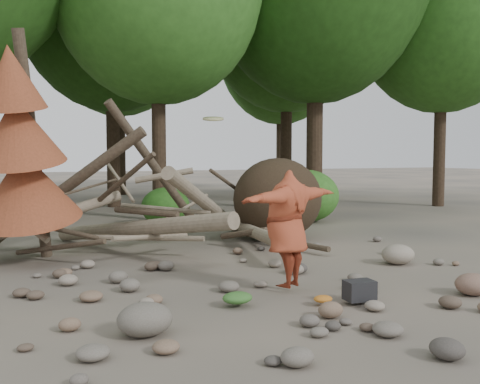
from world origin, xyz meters
name	(u,v)px	position (x,y,z in m)	size (l,w,h in m)	color
ground	(257,293)	(0.00, 0.00, 0.00)	(120.00, 120.00, 0.00)	#514C44
deadfall_pile	(257,202)	(2.02, 4.24, 0.95)	(8.55, 5.24, 3.30)	#332619
dead_conifer	(22,152)	(-3.12, 3.37, 2.11)	(2.06, 2.16, 4.35)	#4C3F30
bush_mid	(166,207)	(0.80, 7.80, 0.56)	(1.40, 1.40, 1.12)	#2C641D
bush_right	(306,196)	(5.00, 7.00, 0.80)	(2.00, 2.00, 1.60)	#377725
frisbee_thrower	(287,228)	(0.44, -0.12, 0.96)	(2.43, 1.42, 2.54)	#A03E24
backpack	(359,295)	(1.03, -1.13, 0.13)	(0.40, 0.27, 0.27)	black
cloth_green	(237,301)	(-0.57, -0.58, 0.08)	(0.42, 0.35, 0.16)	#356628
cloth_orange	(323,303)	(0.52, -1.00, 0.05)	(0.27, 0.22, 0.10)	#B4681E
boulder_front_left	(145,319)	(-1.99, -1.21, 0.19)	(0.63, 0.57, 0.38)	#686257
boulder_front_right	(473,284)	(2.84, -1.40, 0.16)	(0.54, 0.48, 0.32)	#7D5E4E
boulder_mid_right	(398,254)	(3.32, 0.81, 0.19)	(0.62, 0.56, 0.37)	gray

